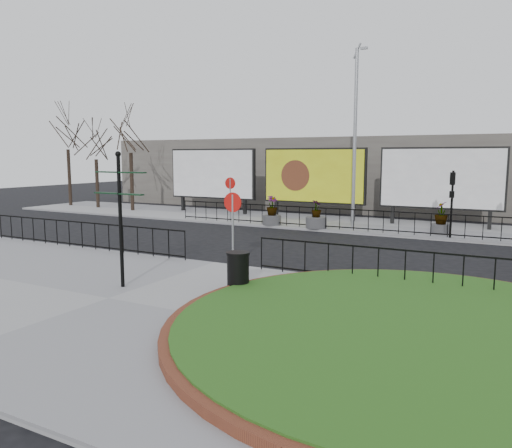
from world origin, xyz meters
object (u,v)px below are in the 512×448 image
Objects in this scene: planter_c at (441,221)px; fingerpost_sign at (120,206)px; billboard_mid at (314,176)px; planter_b at (316,219)px; litter_bin at (238,271)px; planter_a at (272,214)px; lamp_post at (355,135)px.

fingerpost_sign is at bearing -114.31° from planter_c.
billboard_mid reaches higher than planter_b.
litter_bin is 0.74× the size of planter_b.
planter_c is at bearing 8.88° from planter_b.
litter_bin is 12.41m from planter_b.
planter_a is 8.43m from planter_c.
lamp_post is 5.92m from planter_a.
planter_c is (4.45, -0.68, -4.09)m from lamp_post.
litter_bin is 13.15m from planter_a.
litter_bin is at bearing -75.51° from billboard_mid.
planter_c is (5.87, 0.92, 0.16)m from planter_b.
billboard_mid is at bearing 160.40° from planter_c.
planter_a is (-3.93, -1.60, -4.12)m from lamp_post.
planter_c is at bearing -8.73° from lamp_post.
litter_bin is (1.06, -13.76, -4.17)m from lamp_post.
fingerpost_sign is 2.43× the size of planter_a.
billboard_mid is at bearing 75.46° from planter_a.
planter_b is at bearing 101.52° from litter_bin.
fingerpost_sign is (-1.99, -14.95, -2.43)m from lamp_post.
fingerpost_sign is 15.74m from planter_c.
lamp_post reaches higher than planter_a.
litter_bin is at bearing -78.48° from planter_b.
billboard_mid is 4.06× the size of planter_c.
billboard_mid is 1.65× the size of fingerpost_sign.
planter_b is at bearing -171.12° from planter_c.
planter_b is at bearing 0.00° from planter_a.
planter_c is (8.38, 0.92, 0.03)m from planter_a.
litter_bin is at bearing 26.71° from fingerpost_sign.
planter_a is at bearing 112.32° from litter_bin.
fingerpost_sign is 2.62× the size of planter_b.
planter_a is at bearing 103.81° from fingerpost_sign.
litter_bin is 0.69× the size of planter_a.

